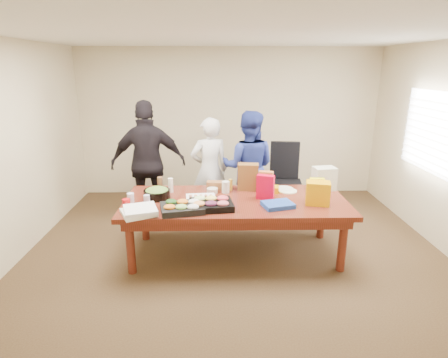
{
  "coord_description": "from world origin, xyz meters",
  "views": [
    {
      "loc": [
        -0.24,
        -4.35,
        2.36
      ],
      "look_at": [
        -0.14,
        0.1,
        0.99
      ],
      "focal_mm": 29.52,
      "sensor_mm": 36.0,
      "label": 1
    }
  ],
  "objects_px": {
    "conference_table": "(235,227)",
    "person_center": "(210,170)",
    "office_chair": "(286,182)",
    "person_right": "(248,167)",
    "sheet_cake": "(201,199)",
    "salad_bowl": "(157,194)"
  },
  "relations": [
    {
      "from": "conference_table",
      "to": "person_center",
      "type": "bearing_deg",
      "value": 106.64
    },
    {
      "from": "office_chair",
      "to": "person_right",
      "type": "xyz_separation_m",
      "value": [
        -0.64,
        -0.19,
        0.3
      ]
    },
    {
      "from": "person_center",
      "to": "person_right",
      "type": "relative_size",
      "value": 0.94
    },
    {
      "from": "person_center",
      "to": "sheet_cake",
      "type": "relative_size",
      "value": 4.55
    },
    {
      "from": "conference_table",
      "to": "sheet_cake",
      "type": "xyz_separation_m",
      "value": [
        -0.43,
        -0.05,
        0.41
      ]
    },
    {
      "from": "office_chair",
      "to": "person_right",
      "type": "bearing_deg",
      "value": -156.78
    },
    {
      "from": "conference_table",
      "to": "sheet_cake",
      "type": "height_order",
      "value": "sheet_cake"
    },
    {
      "from": "conference_table",
      "to": "office_chair",
      "type": "xyz_separation_m",
      "value": [
        0.89,
        1.32,
        0.19
      ]
    },
    {
      "from": "salad_bowl",
      "to": "sheet_cake",
      "type": "bearing_deg",
      "value": -13.81
    },
    {
      "from": "salad_bowl",
      "to": "conference_table",
      "type": "bearing_deg",
      "value": -5.0
    },
    {
      "from": "conference_table",
      "to": "person_center",
      "type": "relative_size",
      "value": 1.71
    },
    {
      "from": "conference_table",
      "to": "salad_bowl",
      "type": "xyz_separation_m",
      "value": [
        -1.0,
        0.09,
        0.43
      ]
    },
    {
      "from": "person_center",
      "to": "sheet_cake",
      "type": "xyz_separation_m",
      "value": [
        -0.09,
        -1.2,
        -0.04
      ]
    },
    {
      "from": "office_chair",
      "to": "conference_table",
      "type": "bearing_deg",
      "value": -117.21
    },
    {
      "from": "person_center",
      "to": "person_right",
      "type": "distance_m",
      "value": 0.6
    },
    {
      "from": "conference_table",
      "to": "salad_bowl",
      "type": "relative_size",
      "value": 8.33
    },
    {
      "from": "conference_table",
      "to": "person_center",
      "type": "height_order",
      "value": "person_center"
    },
    {
      "from": "person_center",
      "to": "office_chair",
      "type": "bearing_deg",
      "value": 172.53
    },
    {
      "from": "salad_bowl",
      "to": "office_chair",
      "type": "bearing_deg",
      "value": 33.01
    },
    {
      "from": "conference_table",
      "to": "salad_bowl",
      "type": "bearing_deg",
      "value": 175.0
    },
    {
      "from": "person_center",
      "to": "salad_bowl",
      "type": "relative_size",
      "value": 4.87
    },
    {
      "from": "person_right",
      "to": "sheet_cake",
      "type": "bearing_deg",
      "value": 70.51
    }
  ]
}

